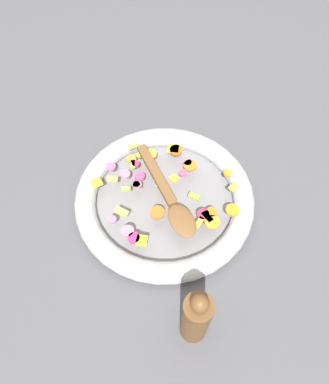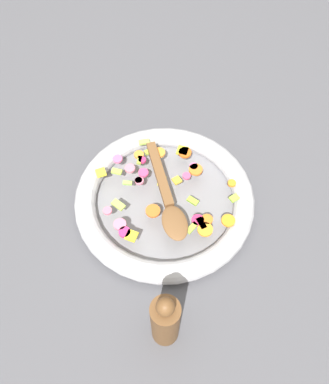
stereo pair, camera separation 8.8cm
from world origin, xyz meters
name	(u,v)px [view 2 (the right image)]	position (x,y,z in m)	size (l,w,h in m)	color
ground_plane	(164,203)	(0.00, 0.00, 0.00)	(4.00, 4.00, 0.00)	#4C4C51
skillet	(164,198)	(0.00, 0.00, 0.02)	(0.43, 0.43, 0.05)	slate
chopped_vegetables	(165,188)	(0.01, 0.00, 0.05)	(0.30, 0.36, 0.01)	orange
wooden_spoon	(168,199)	(-0.02, -0.02, 0.06)	(0.24, 0.21, 0.01)	brown
pepper_mill	(165,321)	(-0.27, -0.14, 0.09)	(0.05, 0.05, 0.20)	brown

